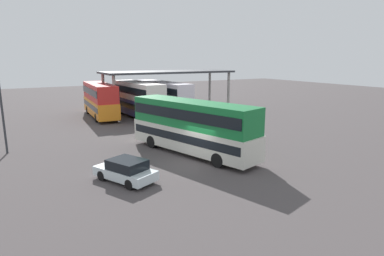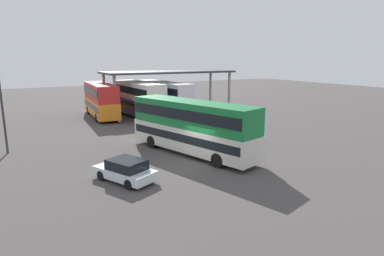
{
  "view_description": "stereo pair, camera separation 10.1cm",
  "coord_description": "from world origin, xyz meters",
  "px_view_note": "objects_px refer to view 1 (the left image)",
  "views": [
    {
      "loc": [
        -10.9,
        -18.47,
        7.17
      ],
      "look_at": [
        1.1,
        2.27,
        2.0
      ],
      "focal_mm": 30.51,
      "sensor_mm": 36.0,
      "label": 1
    },
    {
      "loc": [
        -10.81,
        -18.52,
        7.17
      ],
      "look_at": [
        1.1,
        2.27,
        2.0
      ],
      "focal_mm": 30.51,
      "sensor_mm": 36.0,
      "label": 2
    }
  ],
  "objects_px": {
    "double_decker_main": "(192,125)",
    "lamppost_tall": "(0,91)",
    "double_decker_far_right": "(163,96)",
    "double_decker_mid_row": "(138,98)",
    "parked_hatchback": "(126,170)",
    "double_decker_near_canopy": "(100,99)"
  },
  "relations": [
    {
      "from": "double_decker_main",
      "to": "lamppost_tall",
      "type": "relative_size",
      "value": 1.54
    },
    {
      "from": "double_decker_mid_row",
      "to": "lamppost_tall",
      "type": "xyz_separation_m",
      "value": [
        -14.41,
        -9.78,
        2.4
      ]
    },
    {
      "from": "double_decker_far_right",
      "to": "lamppost_tall",
      "type": "bearing_deg",
      "value": 115.99
    },
    {
      "from": "double_decker_main",
      "to": "double_decker_far_right",
      "type": "height_order",
      "value": "double_decker_far_right"
    },
    {
      "from": "double_decker_mid_row",
      "to": "lamppost_tall",
      "type": "height_order",
      "value": "lamppost_tall"
    },
    {
      "from": "parked_hatchback",
      "to": "lamppost_tall",
      "type": "relative_size",
      "value": 0.56
    },
    {
      "from": "parked_hatchback",
      "to": "double_decker_mid_row",
      "type": "relative_size",
      "value": 0.39
    },
    {
      "from": "double_decker_mid_row",
      "to": "double_decker_main",
      "type": "bearing_deg",
      "value": 170.22
    },
    {
      "from": "double_decker_main",
      "to": "parked_hatchback",
      "type": "relative_size",
      "value": 2.74
    },
    {
      "from": "lamppost_tall",
      "to": "double_decker_far_right",
      "type": "bearing_deg",
      "value": 29.95
    },
    {
      "from": "parked_hatchback",
      "to": "lamppost_tall",
      "type": "xyz_separation_m",
      "value": [
        -6.01,
        10.11,
        4.08
      ]
    },
    {
      "from": "double_decker_mid_row",
      "to": "double_decker_far_right",
      "type": "xyz_separation_m",
      "value": [
        3.7,
        0.65,
        -0.07
      ]
    },
    {
      "from": "double_decker_near_canopy",
      "to": "lamppost_tall",
      "type": "xyz_separation_m",
      "value": [
        -10.38,
        -12.12,
        2.5
      ]
    },
    {
      "from": "double_decker_near_canopy",
      "to": "double_decker_mid_row",
      "type": "bearing_deg",
      "value": -116.25
    },
    {
      "from": "parked_hatchback",
      "to": "double_decker_far_right",
      "type": "height_order",
      "value": "double_decker_far_right"
    },
    {
      "from": "double_decker_near_canopy",
      "to": "double_decker_far_right",
      "type": "bearing_deg",
      "value": -98.41
    },
    {
      "from": "double_decker_main",
      "to": "double_decker_near_canopy",
      "type": "relative_size",
      "value": 1.12
    },
    {
      "from": "double_decker_mid_row",
      "to": "double_decker_far_right",
      "type": "distance_m",
      "value": 3.76
    },
    {
      "from": "double_decker_main",
      "to": "double_decker_far_right",
      "type": "bearing_deg",
      "value": -33.92
    },
    {
      "from": "double_decker_main",
      "to": "parked_hatchback",
      "type": "height_order",
      "value": "double_decker_main"
    },
    {
      "from": "double_decker_main",
      "to": "double_decker_mid_row",
      "type": "xyz_separation_m",
      "value": [
        2.17,
        16.92,
        0.14
      ]
    },
    {
      "from": "parked_hatchback",
      "to": "double_decker_far_right",
      "type": "bearing_deg",
      "value": -54.54
    }
  ]
}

